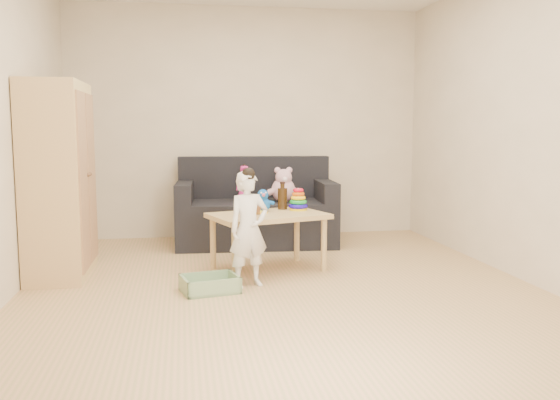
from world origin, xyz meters
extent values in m
plane|color=tan|center=(0.00, 0.00, 0.00)|extent=(4.50, 4.50, 0.00)
plane|color=beige|center=(0.00, 2.25, 1.30)|extent=(4.00, 0.00, 4.00)
plane|color=beige|center=(0.00, -2.25, 1.30)|extent=(4.00, 0.00, 4.00)
plane|color=beige|center=(-2.00, 0.00, 1.30)|extent=(0.00, 4.50, 4.50)
plane|color=beige|center=(2.00, 0.00, 1.30)|extent=(0.00, 4.50, 4.50)
cube|color=#DABD77|center=(-1.76, 0.61, 0.81)|extent=(0.45, 0.90, 1.62)
cube|color=black|center=(0.02, 1.67, 0.23)|extent=(1.72, 0.93, 0.47)
cube|color=tan|center=(-0.02, 0.47, 0.25)|extent=(1.10, 0.87, 0.51)
imported|color=white|center=(-0.24, 0.00, 0.44)|extent=(0.38, 0.32, 0.89)
imported|color=#DB298A|center=(-0.10, 1.62, 0.66)|extent=(0.21, 0.16, 0.38)
cylinder|color=yellow|center=(0.28, 0.64, 0.52)|extent=(0.16, 0.16, 0.02)
cylinder|color=silver|center=(0.28, 0.64, 0.61)|extent=(0.02, 0.02, 0.19)
torus|color=#1B0BB3|center=(0.28, 0.64, 0.54)|extent=(0.17, 0.17, 0.04)
torus|color=#16922C|center=(0.28, 0.64, 0.58)|extent=(0.16, 0.16, 0.04)
torus|color=yellow|center=(0.28, 0.64, 0.62)|extent=(0.13, 0.13, 0.04)
torus|color=#CE520A|center=(0.28, 0.64, 0.65)|extent=(0.11, 0.11, 0.03)
torus|color=red|center=(0.28, 0.64, 0.69)|extent=(0.10, 0.10, 0.03)
cylinder|color=black|center=(0.15, 0.73, 0.60)|extent=(0.09, 0.09, 0.19)
cylinder|color=black|center=(0.15, 0.73, 0.72)|extent=(0.04, 0.04, 0.05)
cylinder|color=black|center=(0.15, 0.73, 0.75)|extent=(0.05, 0.05, 0.02)
cube|color=yellow|center=(-0.14, 0.57, 0.51)|extent=(0.23, 0.23, 0.02)
camera|label=1|loc=(-0.75, -4.55, 1.24)|focal=38.00mm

